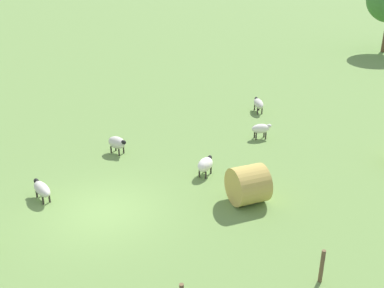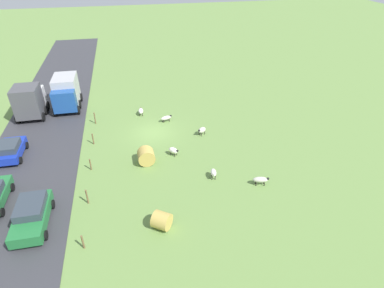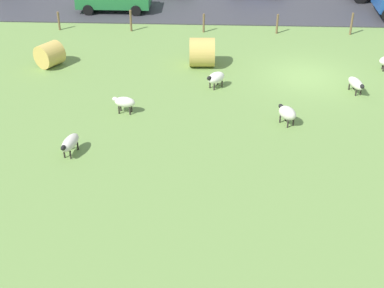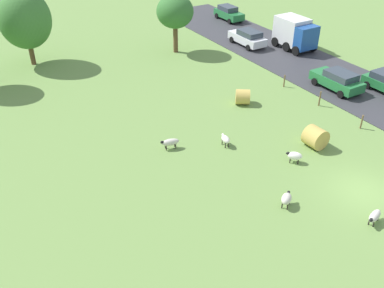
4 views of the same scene
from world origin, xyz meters
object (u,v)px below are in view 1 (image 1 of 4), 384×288
sheep_3 (205,164)px  hay_bale_1 (248,185)px  sheep_1 (261,129)px  sheep_2 (258,104)px  sheep_4 (42,189)px  sheep_0 (117,143)px

sheep_3 → hay_bale_1: hay_bale_1 is taller
sheep_1 → sheep_2: 3.79m
sheep_4 → hay_bale_1: hay_bale_1 is taller
hay_bale_1 → sheep_0: bearing=-147.4°
sheep_0 → sheep_1: sheep_0 is taller
sheep_0 → sheep_1: bearing=84.3°
sheep_1 → sheep_2: bearing=154.6°
sheep_2 → hay_bale_1: (8.59, -4.86, 0.22)m
sheep_3 → hay_bale_1: (2.50, 0.73, 0.23)m
sheep_1 → hay_bale_1: hay_bale_1 is taller
sheep_2 → sheep_4: bearing=-64.2°
sheep_0 → sheep_4: 4.67m
sheep_3 → sheep_1: bearing=124.0°
sheep_3 → hay_bale_1: size_ratio=0.72×
sheep_0 → sheep_1: size_ratio=1.02×
sheep_2 → sheep_1: bearing=-25.4°
sheep_4 → sheep_2: bearing=115.8°
sheep_0 → sheep_1: 7.01m
sheep_0 → sheep_2: sheep_0 is taller
sheep_0 → sheep_3: bearing=42.0°
sheep_1 → sheep_4: size_ratio=0.80×
sheep_1 → sheep_2: (-3.42, 1.63, -0.01)m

